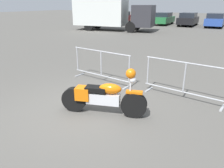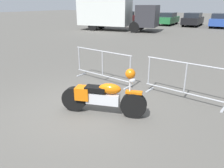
{
  "view_description": "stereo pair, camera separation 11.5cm",
  "coord_description": "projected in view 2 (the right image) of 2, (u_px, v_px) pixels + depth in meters",
  "views": [
    {
      "loc": [
        3.29,
        -3.85,
        2.57
      ],
      "look_at": [
        0.57,
        0.51,
        0.65
      ],
      "focal_mm": 35.0,
      "sensor_mm": 36.0,
      "label": 1
    },
    {
      "loc": [
        3.39,
        -3.78,
        2.57
      ],
      "look_at": [
        0.57,
        0.51,
        0.65
      ],
      "focal_mm": 35.0,
      "sensor_mm": 36.0,
      "label": 2
    }
  ],
  "objects": [
    {
      "name": "parked_car_tan",
      "position": [
        147.0,
        18.0,
        28.5
      ],
      "size": [
        1.89,
        4.17,
        1.39
      ],
      "rotation": [
        0.0,
        0.0,
        1.63
      ],
      "color": "tan",
      "rests_on": "ground"
    },
    {
      "name": "motorcycle",
      "position": [
        103.0,
        96.0,
        5.24
      ],
      "size": [
        2.04,
        0.87,
        1.19
      ],
      "rotation": [
        0.0,
        0.0,
        0.34
      ],
      "color": "black",
      "rests_on": "ground"
    },
    {
      "name": "parked_car_green",
      "position": [
        168.0,
        19.0,
        26.81
      ],
      "size": [
        1.98,
        4.38,
        1.46
      ],
      "rotation": [
        0.0,
        0.0,
        1.63
      ],
      "color": "#236B38",
      "rests_on": "ground"
    },
    {
      "name": "ground_plane",
      "position": [
        83.0,
        109.0,
        5.61
      ],
      "size": [
        120.0,
        120.0,
        0.0
      ],
      "primitive_type": "plane",
      "color": "#54514C"
    },
    {
      "name": "crowd_barrier_far",
      "position": [
        185.0,
        81.0,
        6.0
      ],
      "size": [
        2.36,
        0.62,
        1.07
      ],
      "rotation": [
        0.0,
        0.0,
        -0.08
      ],
      "color": "#9EA0A5",
      "rests_on": "ground"
    },
    {
      "name": "box_truck",
      "position": [
        113.0,
        13.0,
        21.1
      ],
      "size": [
        7.99,
        3.68,
        2.98
      ],
      "rotation": [
        0.0,
        0.0,
        0.19
      ],
      "color": "silver",
      "rests_on": "ground"
    },
    {
      "name": "crowd_barrier_near",
      "position": [
        102.0,
        66.0,
        7.45
      ],
      "size": [
        2.36,
        0.62,
        1.07
      ],
      "rotation": [
        0.0,
        0.0,
        -0.08
      ],
      "color": "#9EA0A5",
      "rests_on": "ground"
    },
    {
      "name": "parked_car_maroon",
      "position": [
        126.0,
        17.0,
        29.6
      ],
      "size": [
        1.99,
        4.4,
        1.46
      ],
      "rotation": [
        0.0,
        0.0,
        1.63
      ],
      "color": "maroon",
      "rests_on": "ground"
    },
    {
      "name": "parked_car_blue",
      "position": [
        220.0,
        20.0,
        24.0
      ],
      "size": [
        2.04,
        4.5,
        1.5
      ],
      "rotation": [
        0.0,
        0.0,
        1.63
      ],
      "color": "#284799",
      "rests_on": "ground"
    },
    {
      "name": "parked_car_black",
      "position": [
        193.0,
        19.0,
        25.47
      ],
      "size": [
        2.03,
        4.49,
        1.49
      ],
      "rotation": [
        0.0,
        0.0,
        1.63
      ],
      "color": "black",
      "rests_on": "ground"
    }
  ]
}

